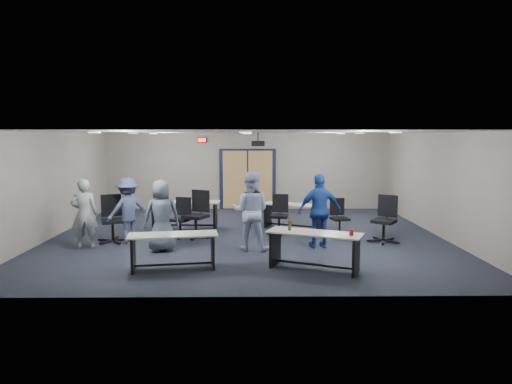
{
  "coord_description": "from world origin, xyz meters",
  "views": [
    {
      "loc": [
        0.09,
        -11.65,
        2.61
      ],
      "look_at": [
        0.24,
        -0.3,
        1.2
      ],
      "focal_mm": 32.0,
      "sensor_mm": 36.0,
      "label": 1
    }
  ],
  "objects_px": {
    "chair_loose_left": "(112,219)",
    "chair_loose_right": "(384,219)",
    "person_navy": "(320,211)",
    "person_gray": "(84,214)",
    "table_front_left": "(173,245)",
    "person_plaid": "(162,215)",
    "person_back": "(128,210)",
    "chair_back_b": "(196,214)",
    "table_back_right": "(293,212)",
    "person_lightblue": "(251,211)",
    "chair_back_d": "(340,217)",
    "table_front_right": "(314,244)",
    "chair_back_a": "(180,218)",
    "table_back_left": "(185,210)",
    "chair_back_c": "(279,214)"
  },
  "relations": [
    {
      "from": "table_back_right",
      "to": "person_back",
      "type": "relative_size",
      "value": 1.12
    },
    {
      "from": "table_front_left",
      "to": "table_back_right",
      "type": "bearing_deg",
      "value": 46.55
    },
    {
      "from": "chair_back_c",
      "to": "chair_loose_left",
      "type": "xyz_separation_m",
      "value": [
        -4.15,
        -0.93,
        0.06
      ]
    },
    {
      "from": "table_front_right",
      "to": "person_lightblue",
      "type": "distance_m",
      "value": 2.05
    },
    {
      "from": "table_front_left",
      "to": "chair_back_a",
      "type": "relative_size",
      "value": 1.76
    },
    {
      "from": "chair_back_c",
      "to": "person_navy",
      "type": "distance_m",
      "value": 1.75
    },
    {
      "from": "person_gray",
      "to": "table_front_right",
      "type": "bearing_deg",
      "value": 147.85
    },
    {
      "from": "chair_loose_right",
      "to": "chair_loose_left",
      "type": "bearing_deg",
      "value": -145.07
    },
    {
      "from": "person_plaid",
      "to": "chair_back_b",
      "type": "bearing_deg",
      "value": -131.22
    },
    {
      "from": "table_front_right",
      "to": "person_lightblue",
      "type": "height_order",
      "value": "person_lightblue"
    },
    {
      "from": "table_front_left",
      "to": "chair_back_a",
      "type": "xyz_separation_m",
      "value": [
        -0.3,
        2.82,
        0.03
      ]
    },
    {
      "from": "table_front_left",
      "to": "table_back_right",
      "type": "xyz_separation_m",
      "value": [
        2.72,
        3.9,
        -0.0
      ]
    },
    {
      "from": "chair_loose_left",
      "to": "chair_loose_right",
      "type": "distance_m",
      "value": 6.65
    },
    {
      "from": "person_lightblue",
      "to": "person_back",
      "type": "bearing_deg",
      "value": -2.89
    },
    {
      "from": "chair_loose_left",
      "to": "person_plaid",
      "type": "relative_size",
      "value": 0.71
    },
    {
      "from": "table_back_left",
      "to": "chair_back_a",
      "type": "xyz_separation_m",
      "value": [
        0.02,
        -1.08,
        -0.02
      ]
    },
    {
      "from": "table_back_left",
      "to": "table_back_right",
      "type": "bearing_deg",
      "value": 2.22
    },
    {
      "from": "chair_back_b",
      "to": "table_back_right",
      "type": "bearing_deg",
      "value": 49.36
    },
    {
      "from": "table_front_left",
      "to": "table_front_right",
      "type": "bearing_deg",
      "value": -10.1
    },
    {
      "from": "chair_loose_left",
      "to": "person_gray",
      "type": "distance_m",
      "value": 0.8
    },
    {
      "from": "chair_back_b",
      "to": "chair_back_d",
      "type": "distance_m",
      "value": 3.76
    },
    {
      "from": "table_front_left",
      "to": "chair_loose_right",
      "type": "distance_m",
      "value": 5.26
    },
    {
      "from": "table_front_right",
      "to": "person_navy",
      "type": "xyz_separation_m",
      "value": [
        0.38,
        1.8,
        0.35
      ]
    },
    {
      "from": "person_plaid",
      "to": "person_back",
      "type": "relative_size",
      "value": 1.02
    },
    {
      "from": "chair_loose_left",
      "to": "person_back",
      "type": "distance_m",
      "value": 0.45
    },
    {
      "from": "chair_back_d",
      "to": "chair_loose_right",
      "type": "relative_size",
      "value": 0.84
    },
    {
      "from": "chair_loose_left",
      "to": "chair_back_c",
      "type": "bearing_deg",
      "value": -7.78
    },
    {
      "from": "table_back_right",
      "to": "person_lightblue",
      "type": "distance_m",
      "value": 2.7
    },
    {
      "from": "table_front_left",
      "to": "chair_back_a",
      "type": "bearing_deg",
      "value": 87.39
    },
    {
      "from": "table_back_right",
      "to": "chair_loose_left",
      "type": "height_order",
      "value": "chair_loose_left"
    },
    {
      "from": "chair_back_b",
      "to": "person_gray",
      "type": "height_order",
      "value": "person_gray"
    },
    {
      "from": "table_back_right",
      "to": "person_lightblue",
      "type": "xyz_separation_m",
      "value": [
        -1.2,
        -2.38,
        0.42
      ]
    },
    {
      "from": "chair_back_d",
      "to": "person_lightblue",
      "type": "bearing_deg",
      "value": -159.91
    },
    {
      "from": "chair_loose_left",
      "to": "person_back",
      "type": "relative_size",
      "value": 0.72
    },
    {
      "from": "chair_back_b",
      "to": "person_plaid",
      "type": "bearing_deg",
      "value": -88.18
    },
    {
      "from": "chair_back_d",
      "to": "person_navy",
      "type": "height_order",
      "value": "person_navy"
    },
    {
      "from": "table_back_right",
      "to": "person_plaid",
      "type": "distance_m",
      "value": 4.07
    },
    {
      "from": "table_back_left",
      "to": "chair_back_d",
      "type": "distance_m",
      "value": 4.28
    },
    {
      "from": "table_front_left",
      "to": "table_back_left",
      "type": "xyz_separation_m",
      "value": [
        -0.32,
        3.9,
        0.05
      ]
    },
    {
      "from": "chair_back_b",
      "to": "person_gray",
      "type": "xyz_separation_m",
      "value": [
        -2.42,
        -1.11,
        0.21
      ]
    },
    {
      "from": "person_plaid",
      "to": "chair_loose_left",
      "type": "bearing_deg",
      "value": -49.05
    },
    {
      "from": "chair_back_d",
      "to": "chair_loose_right",
      "type": "xyz_separation_m",
      "value": [
        0.92,
        -0.81,
        0.09
      ]
    },
    {
      "from": "chair_loose_left",
      "to": "person_lightblue",
      "type": "relative_size",
      "value": 0.64
    },
    {
      "from": "chair_loose_left",
      "to": "person_navy",
      "type": "xyz_separation_m",
      "value": [
        5.0,
        -0.56,
        0.28
      ]
    },
    {
      "from": "person_lightblue",
      "to": "table_front_left",
      "type": "bearing_deg",
      "value": 56.39
    },
    {
      "from": "person_navy",
      "to": "person_gray",
      "type": "bearing_deg",
      "value": -5.59
    },
    {
      "from": "chair_loose_left",
      "to": "chair_back_d",
      "type": "bearing_deg",
      "value": -13.35
    },
    {
      "from": "chair_loose_right",
      "to": "person_navy",
      "type": "xyz_separation_m",
      "value": [
        -1.65,
        -0.46,
        0.29
      ]
    },
    {
      "from": "chair_loose_left",
      "to": "person_lightblue",
      "type": "bearing_deg",
      "value": -33.25
    },
    {
      "from": "chair_back_a",
      "to": "person_back",
      "type": "xyz_separation_m",
      "value": [
        -1.18,
        -0.54,
        0.29
      ]
    }
  ]
}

